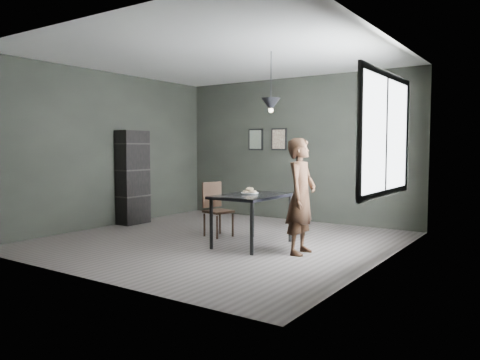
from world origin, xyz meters
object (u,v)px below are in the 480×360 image
Objects in this scene: cafe_table at (252,200)px; white_plate at (250,194)px; wood_chair at (215,205)px; woman at (301,196)px; shelf_unit at (133,177)px; pendant_lamp at (271,104)px.

cafe_table is 5.22× the size of white_plate.
wood_chair is at bearing 162.10° from cafe_table.
woman is 1.79× the size of wood_chair.
wood_chair is at bearing -1.93° from shelf_unit.
wood_chair is 1.94m from pendant_lamp.
cafe_table is 0.96m from wood_chair.
wood_chair reaches higher than white_plate.
wood_chair is at bearing 163.78° from white_plate.
shelf_unit is (-2.84, 0.34, 0.12)m from white_plate.
wood_chair is (-0.90, 0.29, -0.17)m from cafe_table.
cafe_table is 0.77× the size of woman.
woman reaches higher than white_plate.
pendant_lamp is (0.25, 0.10, 1.38)m from cafe_table.
woman is at bearing -6.31° from shelf_unit.
pendant_lamp is at bearing 8.55° from white_plate.
cafe_table is 1.41m from pendant_lamp.
wood_chair is (-1.73, 0.38, -0.28)m from woman.
shelf_unit reaches higher than white_plate.
white_plate is 0.13× the size of shelf_unit.
wood_chair reaches higher than cafe_table.
woman reaches higher than wood_chair.
shelf_unit is at bearing 173.19° from white_plate.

